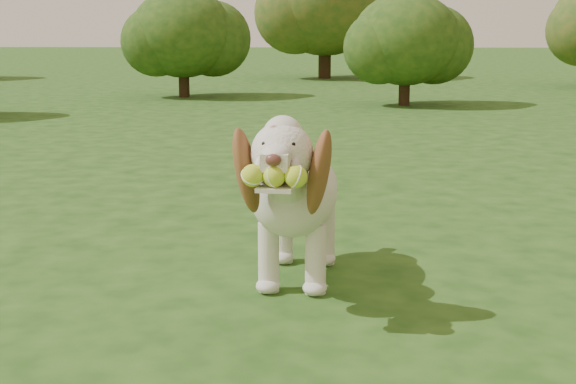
{
  "coord_description": "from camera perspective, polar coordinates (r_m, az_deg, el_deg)",
  "views": [
    {
      "loc": [
        0.12,
        -2.66,
        1.0
      ],
      "look_at": [
        -0.02,
        0.2,
        0.42
      ],
      "focal_mm": 50.0,
      "sensor_mm": 36.0,
      "label": 1
    }
  ],
  "objects": [
    {
      "name": "dog",
      "position": [
        3.14,
        0.56,
        0.1
      ],
      "size": [
        0.42,
        1.09,
        0.71
      ],
      "rotation": [
        0.0,
        0.0,
        -0.09
      ],
      "color": "silver",
      "rests_on": "ground"
    },
    {
      "name": "shrub_c",
      "position": [
        10.69,
        8.37,
        10.69
      ],
      "size": [
        1.41,
        1.41,
        1.46
      ],
      "color": "#382314",
      "rests_on": "ground"
    },
    {
      "name": "shrub_i",
      "position": [
        16.39,
        2.66,
        13.24
      ],
      "size": [
        2.42,
        2.42,
        2.51
      ],
      "color": "#382314",
      "rests_on": "ground"
    },
    {
      "name": "shrub_b",
      "position": [
        12.0,
        -7.49,
        11.13
      ],
      "size": [
        1.52,
        1.52,
        1.57
      ],
      "color": "#382314",
      "rests_on": "ground"
    },
    {
      "name": "ground",
      "position": [
        2.84,
        0.13,
        -9.08
      ],
      "size": [
        80.0,
        80.0,
        0.0
      ],
      "primitive_type": "plane",
      "color": "#1A3F12",
      "rests_on": "ground"
    }
  ]
}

